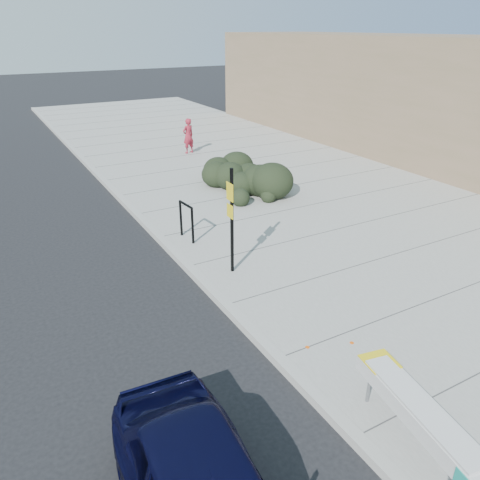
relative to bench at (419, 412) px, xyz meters
The scene contains 8 objects.
ground 4.56m from the bench, 97.62° to the left, with size 120.00×120.00×0.00m, color black.
sidewalk_near 10.73m from the bench, 62.15° to the left, with size 11.20×50.00×0.15m, color gray.
curb_near 9.51m from the bench, 93.61° to the left, with size 0.22×50.00×0.17m, color #9E9E99.
bench is the anchor object (origin of this frame).
bike_rack 7.97m from the bench, 89.98° to the left, with size 0.13×0.72×1.04m.
sign_post 5.80m from the bench, 88.14° to the left, with size 0.09×0.29×2.55m.
hedge 11.61m from the bench, 72.97° to the left, with size 1.76×3.53×1.32m, color black.
pedestrian 17.25m from the bench, 76.89° to the left, with size 0.57×0.38×1.57m, color maroon.
Camera 1 is at (-3.89, -7.47, 5.52)m, focal length 35.00 mm.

